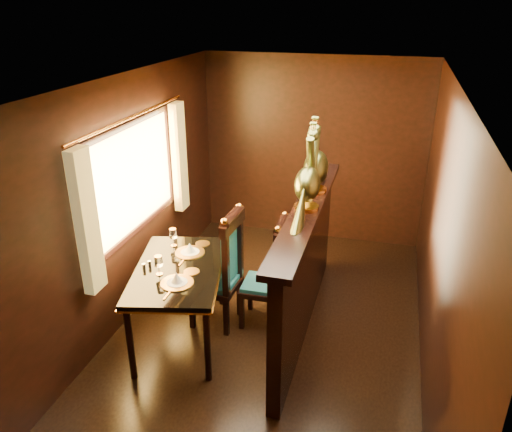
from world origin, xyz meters
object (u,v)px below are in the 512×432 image
object	(u,v)px
chair_right	(226,266)
peacock_right	(317,153)
chair_left	(273,270)
dining_table	(178,274)
peacock_left	(308,169)

from	to	relation	value
chair_right	peacock_right	size ratio (longest dim) A/B	1.62
chair_left	peacock_right	xyz separation A→B (m)	(0.32, 0.41, 1.13)
dining_table	chair_right	size ratio (longest dim) A/B	1.16
peacock_left	peacock_right	world-z (taller)	peacock_right
peacock_right	peacock_left	bearing A→B (deg)	-90.00
chair_left	peacock_right	bearing A→B (deg)	50.53
dining_table	peacock_right	world-z (taller)	peacock_right
peacock_left	peacock_right	size ratio (longest dim) A/B	0.96
peacock_left	peacock_right	bearing A→B (deg)	90.00
chair_right	peacock_left	world-z (taller)	peacock_left
chair_left	chair_right	xyz separation A→B (m)	(-0.46, -0.14, 0.05)
chair_left	chair_right	bearing A→B (deg)	-165.08
chair_left	peacock_right	size ratio (longest dim) A/B	1.50
chair_left	peacock_right	world-z (taller)	peacock_right
dining_table	chair_left	distance (m)	0.96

